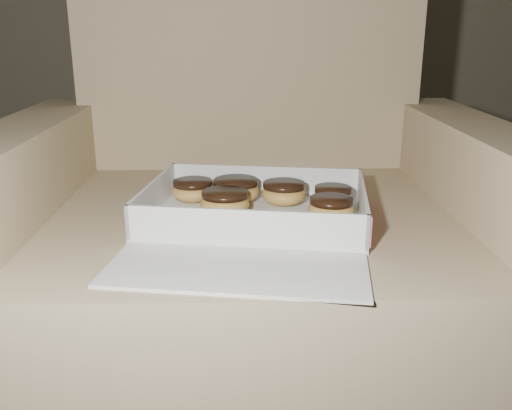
% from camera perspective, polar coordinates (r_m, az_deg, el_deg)
% --- Properties ---
extents(armchair, '(0.98, 0.82, 1.02)m').
position_cam_1_polar(armchair, '(1.17, -0.47, -5.59)').
color(armchair, '#9C8863').
rests_on(armchair, floor).
extents(bakery_box, '(0.43, 0.49, 0.06)m').
position_cam_1_polar(bakery_box, '(0.96, -0.11, -1.58)').
color(bakery_box, silver).
rests_on(bakery_box, armchair).
extents(donut_a, '(0.08, 0.08, 0.04)m').
position_cam_1_polar(donut_a, '(0.97, 7.50, -0.32)').
color(donut_a, gold).
rests_on(donut_a, bakery_box).
extents(donut_b, '(0.07, 0.07, 0.04)m').
position_cam_1_polar(donut_b, '(1.05, 7.68, 0.92)').
color(donut_b, gold).
rests_on(donut_b, bakery_box).
extents(donut_c, '(0.08, 0.08, 0.04)m').
position_cam_1_polar(donut_c, '(1.08, -6.33, 1.52)').
color(donut_c, gold).
rests_on(donut_c, bakery_box).
extents(donut_d, '(0.09, 0.09, 0.04)m').
position_cam_1_polar(donut_d, '(0.99, -3.13, 0.27)').
color(donut_d, gold).
rests_on(donut_d, bakery_box).
extents(donut_e, '(0.08, 0.08, 0.04)m').
position_cam_1_polar(donut_e, '(1.05, 2.80, 1.27)').
color(donut_e, gold).
rests_on(donut_e, bakery_box).
extents(donut_f, '(0.09, 0.09, 0.04)m').
position_cam_1_polar(donut_f, '(1.07, -2.03, 1.53)').
color(donut_f, gold).
rests_on(donut_f, bakery_box).
extents(crumb_a, '(0.01, 0.01, 0.00)m').
position_cam_1_polar(crumb_a, '(0.90, -5.93, -3.09)').
color(crumb_a, black).
rests_on(crumb_a, bakery_box).
extents(crumb_b, '(0.01, 0.01, 0.00)m').
position_cam_1_polar(crumb_b, '(0.95, 3.78, -1.96)').
color(crumb_b, black).
rests_on(crumb_b, bakery_box).
extents(crumb_c, '(0.01, 0.01, 0.00)m').
position_cam_1_polar(crumb_c, '(0.92, -10.67, -2.78)').
color(crumb_c, black).
rests_on(crumb_c, bakery_box).
extents(crumb_d, '(0.01, 0.01, 0.00)m').
position_cam_1_polar(crumb_d, '(0.92, -1.28, -2.65)').
color(crumb_d, black).
rests_on(crumb_d, bakery_box).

